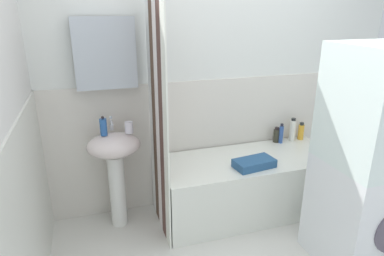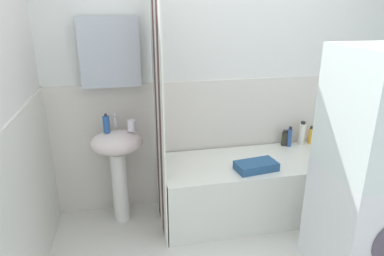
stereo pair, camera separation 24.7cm
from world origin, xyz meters
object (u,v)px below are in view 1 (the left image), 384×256
Objects in this scene: toothbrush_cup at (129,127)px; lotion_bottle at (292,130)px; soap_dispenser at (103,127)px; towel_folded at (254,163)px; shampoo_bottle at (277,135)px; washer_dryer_stack at (372,162)px; bathtub at (248,184)px; body_wash_bottle at (301,131)px; sink at (115,159)px; conditioner_bottle at (281,134)px.

toothbrush_cup is 1.67m from lotion_bottle.
soap_dispenser is 0.47× the size of towel_folded.
towel_folded is (-0.48, -0.45, -0.04)m from shampoo_bottle.
toothbrush_cup is 1.09m from towel_folded.
washer_dryer_stack is (-0.11, -1.11, 0.16)m from lotion_bottle.
body_wash_bottle is (0.71, 0.27, 0.35)m from bathtub.
soap_dispenser is 0.91× the size of body_wash_bottle.
towel_folded is (-0.76, -0.44, -0.05)m from body_wash_bottle.
soap_dispenser is 1.29m from towel_folded.
toothbrush_cup is 1.83m from washer_dryer_stack.
sink is at bearing 172.92° from bathtub.
conditioner_bottle is at bearing 27.63° from bathtub.
toothbrush_cup is 0.60× the size of shampoo_bottle.
soap_dispenser is 0.20m from toothbrush_cup.
soap_dispenser reaches higher than bathtub.
sink is 0.30m from toothbrush_cup.
toothbrush_cup is 1.53m from conditioner_bottle.
shampoo_bottle is at bearing 4.74° from soap_dispenser.
sink is at bearing -176.62° from conditioner_bottle.
bathtub is 4.73× the size of towel_folded.
lotion_bottle is 0.79m from towel_folded.
sink is 0.52× the size of bathtub.
washer_dryer_stack is at bearing -88.01° from conditioner_bottle.
soap_dispenser is 1.71m from shampoo_bottle.
shampoo_bottle reaches higher than towel_folded.
body_wash_bottle is 1.15m from washer_dryer_stack.
towel_folded is (1.20, -0.31, -0.35)m from soap_dispenser.
shampoo_bottle is 1.14m from washer_dryer_stack.
soap_dispenser is 1.74m from conditioner_bottle.
bathtub is (1.04, -0.14, -0.63)m from toothbrush_cup.
soap_dispenser is at bearing -175.26° from shampoo_bottle.
shampoo_bottle is (-0.28, 0.01, -0.01)m from body_wash_bottle.
sink is 1.18m from towel_folded.
soap_dispenser reaches higher than conditioner_bottle.
toothbrush_cup is 0.27× the size of towel_folded.
washer_dryer_stack is at bearing -32.32° from toothbrush_cup.
washer_dryer_stack is at bearing -50.78° from towel_folded.
sink is 3.57× the size of lotion_bottle.
lotion_bottle is 0.15m from conditioner_bottle.
lotion_bottle is 1.19× the size of conditioner_bottle.
towel_folded is at bearing -17.13° from toothbrush_cup.
washer_dryer_stack is at bearing -30.51° from sink.
sink is 4.73× the size of body_wash_bottle.
conditioner_bottle reaches higher than towel_folded.
towel_folded is at bearing -14.52° from soap_dispenser.
bathtub is 9.05× the size of body_wash_bottle.
shampoo_bottle is at bearing 93.43° from washer_dryer_stack.
shampoo_bottle is at bearing 32.57° from bathtub.
conditioner_bottle is 1.29× the size of shampoo_bottle.
soap_dispenser is at bearing 179.19° from toothbrush_cup.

